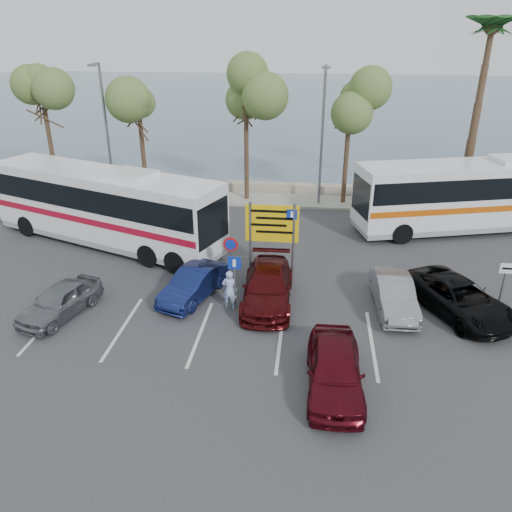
# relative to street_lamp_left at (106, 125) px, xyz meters

# --- Properties ---
(ground) EXTENTS (120.00, 120.00, 0.00)m
(ground) POSITION_rel_street_lamp_left_xyz_m (10.00, -13.52, -4.60)
(ground) COLOR #37373A
(ground) RESTS_ON ground
(kerb_strip) EXTENTS (44.00, 2.40, 0.15)m
(kerb_strip) POSITION_rel_street_lamp_left_xyz_m (10.00, 0.48, -4.52)
(kerb_strip) COLOR #9C9A8D
(kerb_strip) RESTS_ON ground
(seawall) EXTENTS (48.00, 0.80, 0.60)m
(seawall) POSITION_rel_street_lamp_left_xyz_m (10.00, 2.48, -4.30)
(seawall) COLOR #A39782
(seawall) RESTS_ON ground
(sea) EXTENTS (140.00, 140.00, 0.00)m
(sea) POSITION_rel_street_lamp_left_xyz_m (10.00, 46.48, -4.59)
(sea) COLOR #42586A
(sea) RESTS_ON ground
(tree_far_left) EXTENTS (3.20, 3.20, 7.60)m
(tree_far_left) POSITION_rel_street_lamp_left_xyz_m (-4.00, 0.48, 1.73)
(tree_far_left) COLOR #382619
(tree_far_left) RESTS_ON kerb_strip
(tree_left) EXTENTS (3.20, 3.20, 7.20)m
(tree_left) POSITION_rel_street_lamp_left_xyz_m (2.00, 0.48, 1.41)
(tree_left) COLOR #382619
(tree_left) RESTS_ON kerb_strip
(tree_mid) EXTENTS (3.20, 3.20, 8.00)m
(tree_mid) POSITION_rel_street_lamp_left_xyz_m (8.50, 0.48, 2.06)
(tree_mid) COLOR #382619
(tree_mid) RESTS_ON kerb_strip
(tree_right) EXTENTS (3.20, 3.20, 7.40)m
(tree_right) POSITION_rel_street_lamp_left_xyz_m (14.50, 0.48, 1.57)
(tree_right) COLOR #382619
(tree_right) RESTS_ON kerb_strip
(palm_tree) EXTENTS (4.80, 4.80, 11.20)m
(palm_tree) POSITION_rel_street_lamp_left_xyz_m (21.50, 0.48, 5.27)
(palm_tree) COLOR #382619
(palm_tree) RESTS_ON kerb_strip
(street_lamp_left) EXTENTS (0.45, 1.15, 8.01)m
(street_lamp_left) POSITION_rel_street_lamp_left_xyz_m (0.00, 0.00, 0.00)
(street_lamp_left) COLOR slate
(street_lamp_left) RESTS_ON kerb_strip
(street_lamp_right) EXTENTS (0.45, 1.15, 8.01)m
(street_lamp_right) POSITION_rel_street_lamp_left_xyz_m (13.00, 0.00, 0.00)
(street_lamp_right) COLOR slate
(street_lamp_right) RESTS_ON kerb_strip
(direction_sign) EXTENTS (2.20, 0.12, 3.60)m
(direction_sign) POSITION_rel_street_lamp_left_xyz_m (11.00, -10.32, -2.17)
(direction_sign) COLOR slate
(direction_sign) RESTS_ON ground
(sign_no_stop) EXTENTS (0.60, 0.08, 2.35)m
(sign_no_stop) POSITION_rel_street_lamp_left_xyz_m (9.40, -11.13, -3.02)
(sign_no_stop) COLOR slate
(sign_no_stop) RESTS_ON ground
(sign_parking) EXTENTS (0.50, 0.07, 2.25)m
(sign_parking) POSITION_rel_street_lamp_left_xyz_m (9.80, -12.73, -3.13)
(sign_parking) COLOR slate
(sign_parking) RESTS_ON ground
(sign_taxi) EXTENTS (0.50, 0.07, 2.20)m
(sign_taxi) POSITION_rel_street_lamp_left_xyz_m (19.80, -12.03, -3.18)
(sign_taxi) COLOR slate
(sign_taxi) RESTS_ON ground
(lane_markings) EXTENTS (12.02, 4.20, 0.01)m
(lane_markings) POSITION_rel_street_lamp_left_xyz_m (8.86, -14.52, -4.60)
(lane_markings) COLOR silver
(lane_markings) RESTS_ON ground
(coach_bus_left) EXTENTS (12.79, 7.04, 3.95)m
(coach_bus_left) POSITION_rel_street_lamp_left_xyz_m (2.43, -7.02, -2.77)
(coach_bus_left) COLOR silver
(coach_bus_left) RESTS_ON ground
(coach_bus_right) EXTENTS (12.82, 5.94, 3.91)m
(coach_bus_right) POSITION_rel_street_lamp_left_xyz_m (21.09, -3.02, -2.78)
(coach_bus_right) COLOR silver
(coach_bus_right) RESTS_ON ground
(car_silver_a) EXTENTS (2.43, 3.89, 1.23)m
(car_silver_a) POSITION_rel_street_lamp_left_xyz_m (3.28, -13.93, -3.98)
(car_silver_a) COLOR slate
(car_silver_a) RESTS_ON ground
(car_blue) EXTENTS (2.42, 3.95, 1.23)m
(car_blue) POSITION_rel_street_lamp_left_xyz_m (8.00, -12.02, -3.98)
(car_blue) COLOR #10194A
(car_blue) RESTS_ON ground
(car_maroon) EXTENTS (2.05, 4.77, 1.37)m
(car_maroon) POSITION_rel_street_lamp_left_xyz_m (11.00, -12.02, -3.91)
(car_maroon) COLOR #450B0D
(car_maroon) RESTS_ON ground
(car_red) EXTENTS (1.75, 4.18, 1.42)m
(car_red) POSITION_rel_street_lamp_left_xyz_m (13.50, -17.02, -3.89)
(car_red) COLOR #4F0B14
(car_red) RESTS_ON ground
(suv_black) EXTENTS (4.16, 5.22, 1.32)m
(suv_black) POSITION_rel_street_lamp_left_xyz_m (18.30, -12.02, -3.94)
(suv_black) COLOR black
(suv_black) RESTS_ON ground
(car_silver_b) EXTENTS (1.57, 3.94, 1.27)m
(car_silver_b) POSITION_rel_street_lamp_left_xyz_m (15.90, -12.02, -3.96)
(car_silver_b) COLOR gray
(car_silver_b) RESTS_ON ground
(pedestrian_near) EXTENTS (0.62, 0.43, 1.63)m
(pedestrian_near) POSITION_rel_street_lamp_left_xyz_m (9.59, -12.69, -3.78)
(pedestrian_near) COLOR #99AFDF
(pedestrian_near) RESTS_ON ground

